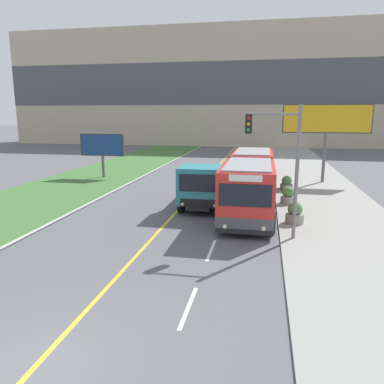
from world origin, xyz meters
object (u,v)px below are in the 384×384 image
Objects in this scene: car_distant at (260,165)px; billboard_large at (327,121)px; planter_round_third at (286,184)px; dump_truck at (205,186)px; city_bus at (250,181)px; traffic_light_mast at (282,155)px; planter_round_second at (288,196)px; planter_round_near at (295,214)px; billboard_small at (102,146)px.

billboard_large is at bearing -41.53° from car_distant.
dump_truck is at bearing -129.53° from planter_round_third.
city_bus is 2.15× the size of traffic_light_mast.
planter_round_second is (4.77, 1.77, -0.76)m from dump_truck.
dump_truck is 1.00× the size of billboard_large.
car_distant reaches higher than planter_round_near.
car_distant is 0.75× the size of traffic_light_mast.
billboard_large is at bearing 68.96° from planter_round_second.
traffic_light_mast is (3.97, -4.74, 2.37)m from dump_truck.
traffic_light_mast reaches higher than planter_round_third.
traffic_light_mast is 1.49× the size of billboard_small.
city_bus is 13.42m from car_distant.
dump_truck is 1.15× the size of traffic_light_mast.
planter_round_second reaches higher than planter_round_third.
city_bus reaches higher than car_distant.
city_bus is 6.16m from traffic_light_mast.
car_distant is at bearing 78.61° from dump_truck.
billboard_large reaches higher than planter_round_near.
billboard_large is at bearing 75.04° from traffic_light_mast.
billboard_large is at bearing 51.30° from dump_truck.
dump_truck is 6.41× the size of planter_round_second.
car_distant is at bearing 98.65° from planter_round_second.
planter_round_near is (15.08, -11.30, -2.11)m from billboard_small.
city_bus is at bearing 18.51° from dump_truck.
planter_round_near reaches higher than planter_round_second.
city_bus reaches higher than planter_round_third.
planter_round_third is at bearing -11.24° from billboard_small.
city_bus is at bearing -114.89° from planter_round_third.
billboard_small is at bearing 154.50° from planter_round_second.
city_bus is 1.87× the size of billboard_large.
dump_truck is at bearing -128.70° from billboard_large.
car_distant is 4.26× the size of planter_round_third.
car_distant is at bearing 96.79° from planter_round_near.
dump_truck reaches higher than planter_round_near.
planter_round_third is (0.91, 10.66, -3.14)m from traffic_light_mast.
planter_round_near is at bearing -103.88° from billboard_large.
billboard_small is 16.75m from planter_round_second.
billboard_large is 6.53× the size of planter_round_third.
planter_round_third is (-2.98, -3.90, -4.27)m from billboard_large.
car_distant reaches higher than planter_round_third.
traffic_light_mast reaches higher than planter_round_near.
billboard_large reaches higher than billboard_small.
planter_round_second is at bearing 83.06° from traffic_light_mast.
car_distant is at bearing 22.12° from billboard_small.
dump_truck is 6.63m from traffic_light_mast.
billboard_small is 15.55m from planter_round_third.
planter_round_second is 4.15m from planter_round_third.
dump_truck is 6.56× the size of planter_round_third.
city_bus is 12.22× the size of planter_round_third.
billboard_large reaches higher than planter_round_third.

